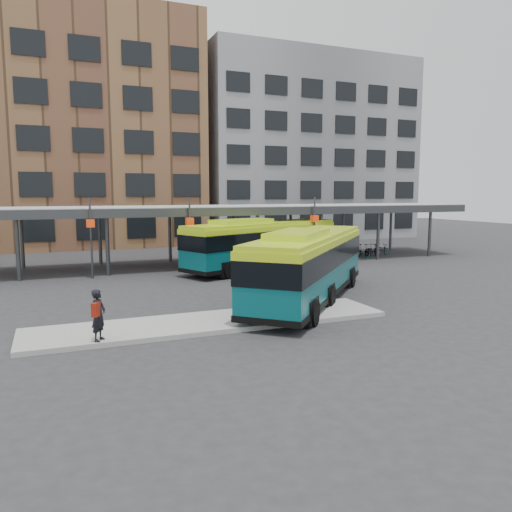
# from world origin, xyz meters

# --- Properties ---
(ground) EXTENTS (120.00, 120.00, 0.00)m
(ground) POSITION_xyz_m (0.00, 0.00, 0.00)
(ground) COLOR #28282B
(ground) RESTS_ON ground
(boarding_island) EXTENTS (14.00, 3.00, 0.18)m
(boarding_island) POSITION_xyz_m (-5.50, -3.00, 0.09)
(boarding_island) COLOR gray
(boarding_island) RESTS_ON ground
(canopy) EXTENTS (40.00, 6.53, 4.80)m
(canopy) POSITION_xyz_m (-0.06, 12.87, 3.91)
(canopy) COLOR #999B9E
(canopy) RESTS_ON ground
(building_brick) EXTENTS (26.00, 14.00, 22.00)m
(building_brick) POSITION_xyz_m (-10.00, 32.00, 11.00)
(building_brick) COLOR brown
(building_brick) RESTS_ON ground
(building_grey) EXTENTS (24.00, 14.00, 20.00)m
(building_grey) POSITION_xyz_m (16.00, 32.00, 10.00)
(building_grey) COLOR slate
(building_grey) RESTS_ON ground
(bus_front) EXTENTS (10.52, 11.06, 3.47)m
(bus_front) POSITION_xyz_m (0.02, -0.64, 1.81)
(bus_front) COLOR #075156
(bus_front) RESTS_ON ground
(bus_rear) EXTENTS (12.42, 7.41, 3.42)m
(bus_rear) POSITION_xyz_m (1.97, 9.44, 1.78)
(bus_rear) COLOR #075156
(bus_rear) RESTS_ON ground
(pedestrian) EXTENTS (0.68, 0.76, 1.74)m
(pedestrian) POSITION_xyz_m (-9.83, -4.21, 1.07)
(pedestrian) COLOR black
(pedestrian) RESTS_ON boarding_island
(bike_rack) EXTENTS (4.78, 1.57, 1.06)m
(bike_rack) POSITION_xyz_m (12.39, 12.16, 0.49)
(bike_rack) COLOR slate
(bike_rack) RESTS_ON ground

